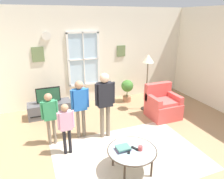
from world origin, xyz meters
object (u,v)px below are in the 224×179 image
Objects in this scene: coffee_table at (132,151)px; person_pink_shirt at (66,123)px; cup at (140,148)px; floor_lamp at (148,64)px; potted_plant_by_window at (127,88)px; person_green_shirt at (50,113)px; armchair at (162,105)px; remote_near_books at (135,148)px; book_stack at (123,148)px; television at (48,95)px; person_blue_shirt at (80,103)px; tv_stand at (50,109)px; remote_near_cup at (129,151)px; person_black_shirt at (105,98)px.

coffee_table is 0.81× the size of person_pink_shirt.
cup is 2.78m from floor_lamp.
potted_plant_by_window is 0.44× the size of floor_lamp.
armchair is at bearing 4.64° from person_green_shirt.
armchair is 2.75m from person_pink_shirt.
potted_plant_by_window is at bearing 66.75° from remote_near_books.
person_pink_shirt is (-0.79, 0.86, 0.19)m from book_stack.
book_stack is at bearing -116.86° from potted_plant_by_window.
television is at bearing 111.45° from coffee_table.
remote_near_books is 0.12× the size of person_green_shirt.
armchair is 2.31m from person_blue_shirt.
person_pink_shirt is (0.14, -1.84, 0.47)m from tv_stand.
floor_lamp reaches higher than remote_near_cup.
armchair is 10.40× the size of cup.
person_black_shirt is at bearing -21.02° from person_blue_shirt.
armchair is at bearing 43.75° from remote_near_books.
person_green_shirt reaches higher than coffee_table.
person_green_shirt is at bearing 118.24° from person_pink_shirt.
armchair is 1.89m from person_black_shirt.
cup is 1.37m from person_black_shirt.
potted_plant_by_window is (1.37, 2.92, -0.00)m from remote_near_cup.
person_pink_shirt is (-2.65, -0.68, 0.33)m from armchair.
person_blue_shirt is (-0.66, 1.48, 0.35)m from cup.
armchair reaches higher than remote_near_cup.
remote_near_books is 3.14m from potted_plant_by_window.
television is at bearing 85.96° from person_green_shirt.
floor_lamp reaches higher than tv_stand.
person_black_shirt is (-0.10, 1.22, 0.48)m from remote_near_books.
armchair is at bearing 42.32° from remote_near_cup.
remote_near_cup reaches higher than coffee_table.
person_black_shirt is (0.03, 1.25, 0.48)m from remote_near_cup.
remote_near_cup is (1.01, -2.77, 0.25)m from tv_stand.
television is 0.47× the size of person_blue_shirt.
cup is at bearing -42.53° from person_pink_shirt.
person_blue_shirt is 2.27m from floor_lamp.
tv_stand is 0.86× the size of person_blue_shirt.
person_black_shirt is 0.54m from person_blue_shirt.
person_blue_shirt is (-0.54, 1.41, 0.41)m from coffee_table.
person_black_shirt is at bearing 19.42° from person_pink_shirt.
television is (0.00, -0.00, 0.41)m from tv_stand.
person_blue_shirt is at bearing -141.10° from potted_plant_by_window.
coffee_table is at bearing -125.51° from floor_lamp.
remote_near_books is at bearing -42.33° from person_pink_shirt.
television reaches higher than cup.
tv_stand is 2.97m from remote_near_books.
television is 2.85m from book_stack.
coffee_table is at bearing -44.20° from person_pink_shirt.
person_green_shirt is at bearing -94.03° from tv_stand.
person_black_shirt is at bearing 94.57° from remote_near_books.
person_green_shirt is 0.71× the size of floor_lamp.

